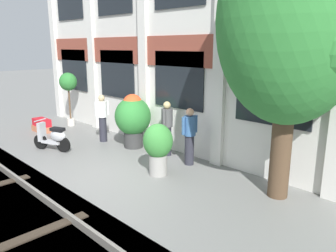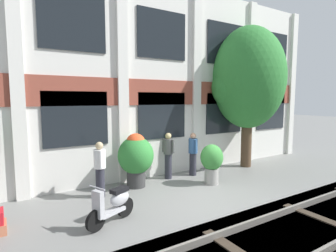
# 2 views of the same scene
# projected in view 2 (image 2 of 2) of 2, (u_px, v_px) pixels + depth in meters

# --- Properties ---
(ground_plane) EXTENTS (80.00, 80.00, 0.00)m
(ground_plane) POSITION_uv_depth(u_px,v_px,m) (206.00, 197.00, 7.68)
(ground_plane) COLOR slate
(apartment_facade) EXTENTS (15.69, 0.64, 7.08)m
(apartment_facade) POSITION_uv_depth(u_px,v_px,m) (159.00, 81.00, 9.73)
(apartment_facade) COLOR silver
(apartment_facade) RESTS_ON ground
(rail_tracks) EXTENTS (23.33, 2.80, 0.43)m
(rail_tracks) POSITION_uv_depth(u_px,v_px,m) (288.00, 243.00, 5.45)
(rail_tracks) COLOR #5B5449
(rail_tracks) RESTS_ON ground
(broadleaf_tree) EXTENTS (3.12, 2.98, 5.82)m
(broadleaf_tree) POSITION_uv_depth(u_px,v_px,m) (248.00, 80.00, 10.82)
(broadleaf_tree) COLOR #4C3826
(broadleaf_tree) RESTS_ON ground
(potted_plant_stone_basin) EXTENTS (1.17, 1.17, 1.76)m
(potted_plant_stone_basin) POSITION_uv_depth(u_px,v_px,m) (136.00, 156.00, 8.50)
(potted_plant_stone_basin) COLOR #333333
(potted_plant_stone_basin) RESTS_ON ground
(potted_plant_ribbed_drum) EXTENTS (0.76, 0.76, 1.35)m
(potted_plant_ribbed_drum) POSITION_uv_depth(u_px,v_px,m) (212.00, 161.00, 8.81)
(potted_plant_ribbed_drum) COLOR gray
(potted_plant_ribbed_drum) RESTS_ON ground
(scooter_near_curb) EXTENTS (1.30, 0.73, 0.98)m
(scooter_near_curb) POSITION_uv_depth(u_px,v_px,m) (113.00, 204.00, 6.06)
(scooter_near_curb) COLOR black
(scooter_near_curb) RESTS_ON ground
(resident_by_doorway) EXTENTS (0.34, 0.52, 1.64)m
(resident_by_doorway) POSITION_uv_depth(u_px,v_px,m) (100.00, 168.00, 7.59)
(resident_by_doorway) COLOR #282833
(resident_by_doorway) RESTS_ON ground
(resident_watching_tracks) EXTENTS (0.34, 0.52, 1.60)m
(resident_watching_tracks) POSITION_uv_depth(u_px,v_px,m) (193.00, 153.00, 9.81)
(resident_watching_tracks) COLOR #282833
(resident_watching_tracks) RESTS_ON ground
(resident_near_plants) EXTENTS (0.34, 0.50, 1.66)m
(resident_near_plants) POSITION_uv_depth(u_px,v_px,m) (168.00, 154.00, 9.39)
(resident_near_plants) COLOR #282833
(resident_near_plants) RESTS_ON ground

